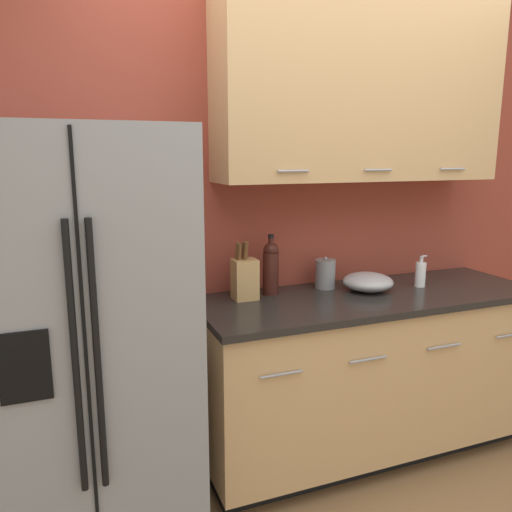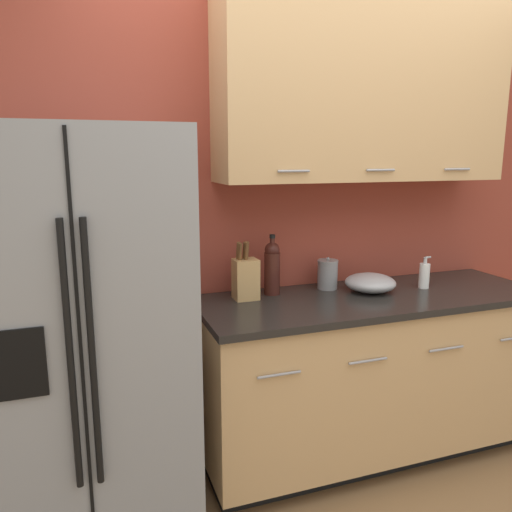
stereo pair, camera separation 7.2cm
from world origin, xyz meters
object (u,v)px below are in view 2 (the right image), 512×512
object	(u,v)px
mixing_bowl	(370,283)
steel_canister	(328,274)
refrigerator	(82,340)
soap_dispenser	(424,275)
wine_bottle	(272,267)
knife_block	(246,278)

from	to	relation	value
mixing_bowl	steel_canister	bearing A→B (deg)	145.39
refrigerator	soap_dispenser	distance (m)	1.79
refrigerator	wine_bottle	size ratio (longest dim) A/B	5.47
soap_dispenser	steel_canister	distance (m)	0.53
refrigerator	wine_bottle	distance (m)	1.01
refrigerator	soap_dispenser	bearing A→B (deg)	3.37
refrigerator	steel_canister	distance (m)	1.31
refrigerator	knife_block	world-z (taller)	refrigerator
steel_canister	mixing_bowl	bearing A→B (deg)	-34.61
knife_block	soap_dispenser	bearing A→B (deg)	-7.01
wine_bottle	soap_dispenser	size ratio (longest dim) A/B	1.80
refrigerator	wine_bottle	bearing A→B (deg)	15.72
steel_canister	knife_block	bearing A→B (deg)	-175.00
knife_block	mixing_bowl	world-z (taller)	knife_block
soap_dispenser	knife_block	bearing A→B (deg)	172.99
refrigerator	wine_bottle	xyz separation A→B (m)	(0.95, 0.27, 0.19)
refrigerator	mixing_bowl	bearing A→B (deg)	5.42
knife_block	steel_canister	bearing A→B (deg)	5.00
knife_block	soap_dispenser	world-z (taller)	knife_block
soap_dispenser	wine_bottle	bearing A→B (deg)	168.91
knife_block	wine_bottle	distance (m)	0.17
knife_block	mixing_bowl	xyz separation A→B (m)	(0.67, -0.09, -0.06)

